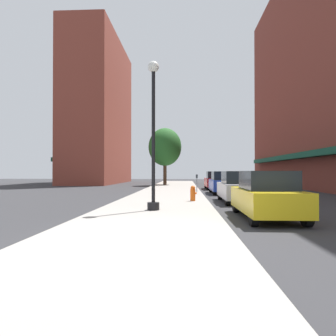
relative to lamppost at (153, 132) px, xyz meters
name	(u,v)px	position (x,y,z in m)	size (l,w,h in m)	color
ground_plane	(220,192)	(4.07, 12.77, -3.20)	(90.00, 90.00, 0.00)	#2D2D30
sidewalk_slab	(171,191)	(0.07, 13.77, -3.14)	(4.80, 50.00, 0.12)	gray
building_far_background	(100,113)	(-10.94, 31.77, 6.90)	(6.80, 18.00, 20.24)	brown
lamppost	(153,132)	(0.00, 0.00, 0.00)	(0.48, 0.48, 5.90)	black
fire_hydrant	(193,193)	(1.66, 3.94, -2.68)	(0.33, 0.26, 0.79)	#E05614
parking_meter_near	(197,181)	(2.12, 10.75, -2.25)	(0.14, 0.09, 1.31)	slate
tree_near	(165,147)	(-1.11, 24.56, 1.34)	(3.89, 3.89, 6.68)	#422D1E
car_yellow	(266,195)	(4.07, -1.27, -2.39)	(1.80, 4.30, 1.66)	black
car_silver	(238,187)	(4.07, 4.46, -2.39)	(1.80, 4.30, 1.66)	black
car_blue	(223,183)	(4.07, 11.00, -2.39)	(1.80, 4.30, 1.66)	black
car_red	(215,181)	(4.07, 17.00, -2.39)	(1.80, 4.30, 1.66)	black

